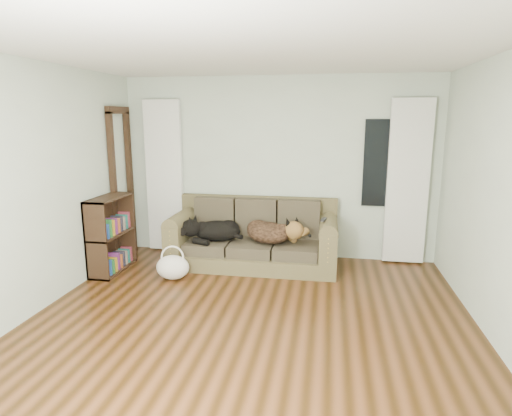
% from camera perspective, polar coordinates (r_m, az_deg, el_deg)
% --- Properties ---
extents(floor, '(5.00, 5.00, 0.00)m').
position_cam_1_polar(floor, '(4.22, -1.60, -16.65)').
color(floor, black).
rests_on(floor, ground).
extents(ceiling, '(5.00, 5.00, 0.00)m').
position_cam_1_polar(ceiling, '(3.75, -1.84, 20.86)').
color(ceiling, white).
rests_on(ceiling, ground).
extents(wall_back, '(4.50, 0.04, 2.60)m').
position_cam_1_polar(wall_back, '(6.21, 2.90, 5.31)').
color(wall_back, beige).
rests_on(wall_back, ground).
extents(wall_left, '(0.04, 5.00, 2.60)m').
position_cam_1_polar(wall_left, '(4.76, -29.34, 1.72)').
color(wall_left, beige).
rests_on(wall_left, ground).
extents(curtain_left, '(0.55, 0.08, 2.25)m').
position_cam_1_polar(curtain_left, '(6.58, -12.10, 4.12)').
color(curtain_left, white).
rests_on(curtain_left, ground).
extents(curtain_right, '(0.55, 0.08, 2.25)m').
position_cam_1_polar(curtain_right, '(6.20, 19.56, 3.22)').
color(curtain_right, white).
rests_on(curtain_right, ground).
extents(window_pane, '(0.50, 0.03, 1.20)m').
position_cam_1_polar(window_pane, '(6.17, 16.43, 5.73)').
color(window_pane, black).
rests_on(window_pane, wall_back).
extents(door_casing, '(0.07, 0.60, 2.10)m').
position_cam_1_polar(door_casing, '(6.47, -17.40, 2.80)').
color(door_casing, black).
rests_on(door_casing, ground).
extents(sofa, '(2.28, 0.99, 0.93)m').
position_cam_1_polar(sofa, '(5.91, -0.40, -3.44)').
color(sofa, brown).
rests_on(sofa, floor).
extents(dog_black_lab, '(0.70, 0.52, 0.28)m').
position_cam_1_polar(dog_black_lab, '(5.95, -5.60, -3.08)').
color(dog_black_lab, black).
rests_on(dog_black_lab, sofa).
extents(dog_shepherd, '(0.85, 0.80, 0.31)m').
position_cam_1_polar(dog_shepherd, '(5.82, 1.97, -3.27)').
color(dog_shepherd, black).
rests_on(dog_shepherd, sofa).
extents(tv_remote, '(0.08, 0.18, 0.02)m').
position_cam_1_polar(tv_remote, '(5.59, 9.00, -1.51)').
color(tv_remote, black).
rests_on(tv_remote, sofa).
extents(tote_bag, '(0.48, 0.40, 0.31)m').
position_cam_1_polar(tote_bag, '(5.58, -11.04, -7.72)').
color(tote_bag, silver).
rests_on(tote_bag, floor).
extents(bookshelf, '(0.38, 0.83, 1.01)m').
position_cam_1_polar(bookshelf, '(6.00, -18.75, -3.34)').
color(bookshelf, black).
rests_on(bookshelf, floor).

